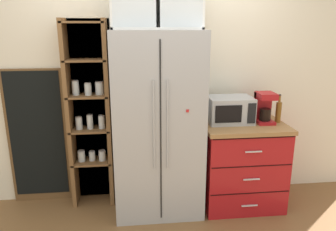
{
  "coord_description": "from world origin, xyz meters",
  "views": [
    {
      "loc": [
        -0.23,
        -2.96,
        1.83
      ],
      "look_at": [
        0.1,
        0.04,
        0.99
      ],
      "focal_mm": 34.44,
      "sensor_mm": 36.0,
      "label": 1
    }
  ],
  "objects_px": {
    "refrigerator": "(158,125)",
    "mug_navy": "(246,120)",
    "microwave": "(230,110)",
    "bottle_amber": "(279,110)",
    "chalkboard_menu": "(38,137)",
    "coffee_maker": "(264,107)"
  },
  "relations": [
    {
      "from": "coffee_maker",
      "to": "refrigerator",
      "type": "bearing_deg",
      "value": -179.51
    },
    {
      "from": "mug_navy",
      "to": "bottle_amber",
      "type": "distance_m",
      "value": 0.36
    },
    {
      "from": "refrigerator",
      "to": "mug_navy",
      "type": "relative_size",
      "value": 17.07
    },
    {
      "from": "coffee_maker",
      "to": "mug_navy",
      "type": "xyz_separation_m",
      "value": [
        -0.21,
        -0.06,
        -0.11
      ]
    },
    {
      "from": "refrigerator",
      "to": "microwave",
      "type": "xyz_separation_m",
      "value": [
        0.73,
        0.05,
        0.12
      ]
    },
    {
      "from": "coffee_maker",
      "to": "mug_navy",
      "type": "relative_size",
      "value": 2.94
    },
    {
      "from": "mug_navy",
      "to": "refrigerator",
      "type": "bearing_deg",
      "value": 176.77
    },
    {
      "from": "refrigerator",
      "to": "chalkboard_menu",
      "type": "bearing_deg",
      "value": 166.73
    },
    {
      "from": "bottle_amber",
      "to": "mug_navy",
      "type": "bearing_deg",
      "value": -173.38
    },
    {
      "from": "refrigerator",
      "to": "mug_navy",
      "type": "xyz_separation_m",
      "value": [
        0.87,
        -0.05,
        0.03
      ]
    },
    {
      "from": "refrigerator",
      "to": "microwave",
      "type": "relative_size",
      "value": 4.09
    },
    {
      "from": "microwave",
      "to": "mug_navy",
      "type": "distance_m",
      "value": 0.19
    },
    {
      "from": "chalkboard_menu",
      "to": "mug_navy",
      "type": "bearing_deg",
      "value": -9.18
    },
    {
      "from": "refrigerator",
      "to": "chalkboard_menu",
      "type": "distance_m",
      "value": 1.28
    },
    {
      "from": "bottle_amber",
      "to": "chalkboard_menu",
      "type": "distance_m",
      "value": 2.48
    },
    {
      "from": "coffee_maker",
      "to": "bottle_amber",
      "type": "height_order",
      "value": "coffee_maker"
    },
    {
      "from": "refrigerator",
      "to": "mug_navy",
      "type": "distance_m",
      "value": 0.87
    },
    {
      "from": "bottle_amber",
      "to": "refrigerator",
      "type": "bearing_deg",
      "value": 179.62
    },
    {
      "from": "mug_navy",
      "to": "chalkboard_menu",
      "type": "xyz_separation_m",
      "value": [
        -2.1,
        0.34,
        -0.22
      ]
    },
    {
      "from": "microwave",
      "to": "bottle_amber",
      "type": "bearing_deg",
      "value": -6.93
    },
    {
      "from": "microwave",
      "to": "chalkboard_menu",
      "type": "xyz_separation_m",
      "value": [
        -1.96,
        0.24,
        -0.3
      ]
    },
    {
      "from": "refrigerator",
      "to": "bottle_amber",
      "type": "relative_size",
      "value": 6.24
    }
  ]
}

